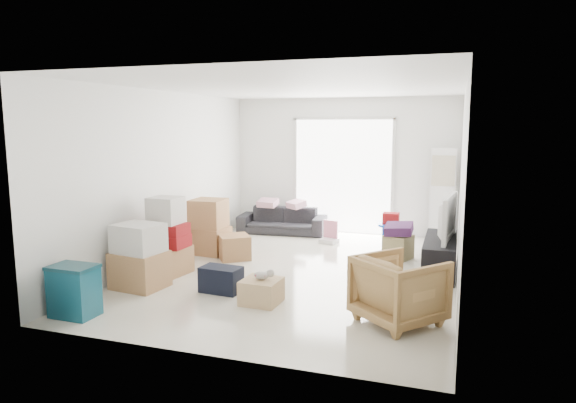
% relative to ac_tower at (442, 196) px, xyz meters
% --- Properties ---
extents(room_shell, '(4.98, 6.48, 3.18)m').
position_rel_ac_tower_xyz_m(room_shell, '(-1.95, -2.65, 0.48)').
color(room_shell, white).
rests_on(room_shell, ground).
extents(sliding_door, '(2.10, 0.04, 2.33)m').
position_rel_ac_tower_xyz_m(sliding_door, '(-1.95, 0.33, 0.37)').
color(sliding_door, white).
rests_on(sliding_door, room_shell).
extents(ac_tower, '(0.45, 0.30, 1.75)m').
position_rel_ac_tower_xyz_m(ac_tower, '(0.00, 0.00, 0.00)').
color(ac_tower, white).
rests_on(ac_tower, room_shell).
extents(tv_console, '(0.45, 1.51, 0.50)m').
position_rel_ac_tower_xyz_m(tv_console, '(0.05, -2.04, -0.62)').
color(tv_console, black).
rests_on(tv_console, room_shell).
extents(television, '(0.78, 1.20, 0.15)m').
position_rel_ac_tower_xyz_m(television, '(0.05, -2.04, -0.30)').
color(television, black).
rests_on(television, tv_console).
extents(sofa, '(1.79, 0.66, 0.68)m').
position_rel_ac_tower_xyz_m(sofa, '(-3.08, -0.15, -0.53)').
color(sofa, '#28292E').
rests_on(sofa, room_shell).
extents(pillow_left, '(0.40, 0.33, 0.12)m').
position_rel_ac_tower_xyz_m(pillow_left, '(-3.39, -0.13, -0.13)').
color(pillow_left, '#D89EB0').
rests_on(pillow_left, sofa).
extents(pillow_right, '(0.43, 0.42, 0.12)m').
position_rel_ac_tower_xyz_m(pillow_right, '(-2.79, -0.12, -0.13)').
color(pillow_right, '#D89EB0').
rests_on(pillow_right, sofa).
extents(armchair, '(1.11, 1.10, 0.83)m').
position_rel_ac_tower_xyz_m(armchair, '(-0.31, -4.24, -0.46)').
color(armchair, tan).
rests_on(armchair, room_shell).
extents(storage_bins, '(0.52, 0.37, 0.60)m').
position_rel_ac_tower_xyz_m(storage_bins, '(-3.85, -5.20, -0.57)').
color(storage_bins, '#104759').
rests_on(storage_bins, room_shell).
extents(box_stack_a, '(0.71, 0.62, 0.87)m').
position_rel_ac_tower_xyz_m(box_stack_a, '(-3.75, -4.08, -0.46)').
color(box_stack_a, '#AD824E').
rests_on(box_stack_a, room_shell).
extents(box_stack_b, '(0.64, 0.64, 1.14)m').
position_rel_ac_tower_xyz_m(box_stack_b, '(-3.75, -3.39, -0.38)').
color(box_stack_b, '#AD824E').
rests_on(box_stack_b, room_shell).
extents(box_stack_c, '(0.67, 0.57, 0.93)m').
position_rel_ac_tower_xyz_m(box_stack_c, '(-3.72, -2.10, -0.42)').
color(box_stack_c, '#AD824E').
rests_on(box_stack_c, room_shell).
extents(loose_box, '(0.66, 0.66, 0.39)m').
position_rel_ac_tower_xyz_m(loose_box, '(-3.16, -2.31, -0.68)').
color(loose_box, '#AD824E').
rests_on(loose_box, room_shell).
extents(duffel_bag, '(0.55, 0.35, 0.33)m').
position_rel_ac_tower_xyz_m(duffel_bag, '(-2.64, -3.90, -0.71)').
color(duffel_bag, black).
rests_on(duffel_bag, room_shell).
extents(ottoman, '(0.51, 0.51, 0.39)m').
position_rel_ac_tower_xyz_m(ottoman, '(-0.62, -1.46, -0.68)').
color(ottoman, '#978558').
rests_on(ottoman, room_shell).
extents(blanket, '(0.44, 0.44, 0.14)m').
position_rel_ac_tower_xyz_m(blanket, '(-0.62, -1.46, -0.41)').
color(blanket, '#3F1C46').
rests_on(blanket, ottoman).
extents(kids_table, '(0.47, 0.47, 0.61)m').
position_rel_ac_tower_xyz_m(kids_table, '(-0.85, -0.61, -0.45)').
color(kids_table, blue).
rests_on(kids_table, room_shell).
extents(toy_walker, '(0.36, 0.33, 0.41)m').
position_rel_ac_tower_xyz_m(toy_walker, '(-1.96, -0.68, -0.76)').
color(toy_walker, silver).
rests_on(toy_walker, room_shell).
extents(wood_crate, '(0.47, 0.47, 0.30)m').
position_rel_ac_tower_xyz_m(wood_crate, '(-1.98, -4.13, -0.73)').
color(wood_crate, tan).
rests_on(wood_crate, room_shell).
extents(plush_bunny, '(0.25, 0.14, 0.13)m').
position_rel_ac_tower_xyz_m(plush_bunny, '(-1.95, -4.12, -0.52)').
color(plush_bunny, '#B2ADA8').
rests_on(plush_bunny, wood_crate).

